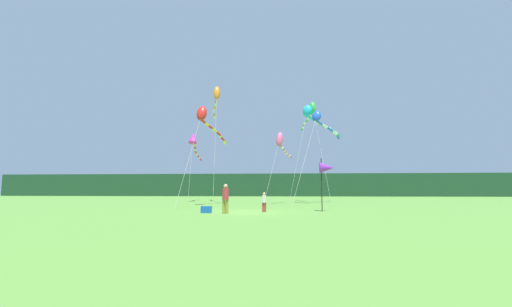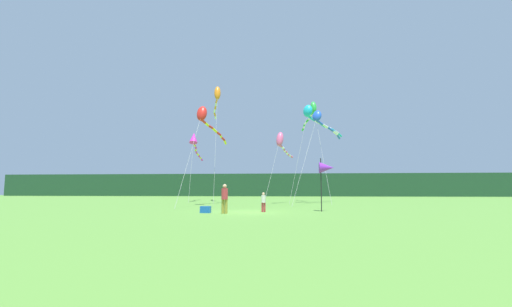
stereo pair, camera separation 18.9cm
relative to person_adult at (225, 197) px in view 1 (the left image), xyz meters
name	(u,v)px [view 1 (the left image)]	position (x,y,z in m)	size (l,w,h in m)	color
ground_plane	(248,212)	(1.11, 1.36, -0.93)	(120.00, 120.00, 0.00)	#5B9338
distant_treeline	(273,185)	(1.11, 46.36, 1.19)	(108.00, 3.72, 4.23)	#1E4228
person_adult	(225,197)	(0.00, 0.00, 0.00)	(0.36, 0.36, 1.66)	olive
person_child	(264,201)	(2.10, 1.47, -0.27)	(0.26, 0.26, 1.17)	#B23338
cooler_box	(206,210)	(-1.18, 0.40, -0.73)	(0.59, 0.36, 0.39)	#1959B2
banner_flag_pole	(327,168)	(5.97, 2.31, 1.75)	(0.90, 0.70, 3.29)	black
kite_red	(205,118)	(-3.44, 9.14, 6.51)	(1.76, 10.35, 8.47)	#B2B2B2
kite_orange	(216,98)	(-4.04, 16.72, 10.39)	(2.21, 10.39, 12.47)	#B2B2B2
kite_cyan	(312,115)	(6.07, 14.32, 7.74)	(5.94, 7.37, 9.63)	#B2B2B2
kite_magenta	(194,141)	(-6.59, 17.24, 5.68)	(1.29, 8.85, 7.58)	#B2B2B2
kite_rainbow	(281,142)	(2.99, 12.77, 4.88)	(2.63, 6.41, 6.80)	#B2B2B2
kite_green	(311,112)	(6.21, 16.93, 8.68)	(2.15, 9.70, 10.63)	#B2B2B2
kite_blue	(320,120)	(6.71, 12.96, 6.96)	(5.27, 9.43, 8.79)	#B2B2B2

